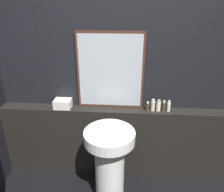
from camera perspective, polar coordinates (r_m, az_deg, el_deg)
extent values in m
cube|color=black|center=(2.51, 1.88, 4.73)|extent=(8.00, 0.06, 2.50)
cube|color=black|center=(2.77, 1.55, -11.88)|extent=(2.79, 0.18, 0.91)
cylinder|color=white|center=(2.47, -0.63, -19.07)|extent=(0.31, 0.31, 0.77)
cylinder|color=white|center=(2.20, -0.68, -10.56)|extent=(0.51, 0.51, 0.11)
torus|color=white|center=(2.17, -0.69, -9.35)|extent=(0.50, 0.50, 0.02)
cube|color=#47281E|center=(2.45, -0.47, 6.49)|extent=(0.75, 0.03, 0.87)
cube|color=#B2BCC6|center=(2.44, -0.48, 6.43)|extent=(0.70, 0.02, 0.82)
cube|color=silver|center=(2.62, -12.71, -1.94)|extent=(0.20, 0.15, 0.10)
cylinder|color=#4C3823|center=(2.53, 9.27, -2.80)|extent=(0.04, 0.04, 0.09)
cylinder|color=silver|center=(2.50, 9.35, -1.71)|extent=(0.03, 0.03, 0.02)
cylinder|color=beige|center=(2.53, 10.62, -2.56)|extent=(0.05, 0.05, 0.11)
cylinder|color=silver|center=(2.50, 10.73, -1.13)|extent=(0.04, 0.04, 0.03)
cylinder|color=white|center=(2.54, 12.05, -2.63)|extent=(0.05, 0.05, 0.11)
cylinder|color=tan|center=(2.51, 12.18, -1.24)|extent=(0.03, 0.03, 0.02)
cylinder|color=#4C3823|center=(2.55, 13.36, -2.72)|extent=(0.04, 0.04, 0.10)
cylinder|color=silver|center=(2.52, 13.49, -1.42)|extent=(0.03, 0.03, 0.02)
cylinder|color=white|center=(2.56, 14.57, -2.74)|extent=(0.04, 0.04, 0.11)
cylinder|color=silver|center=(2.53, 14.71, -1.43)|extent=(0.03, 0.03, 0.02)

